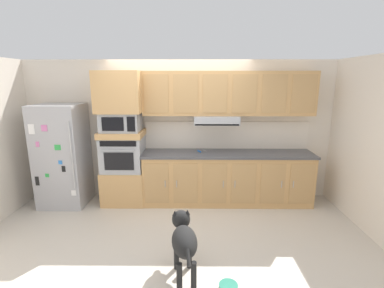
{
  "coord_description": "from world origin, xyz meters",
  "views": [
    {
      "loc": [
        0.28,
        -3.94,
        2.17
      ],
      "look_at": [
        0.23,
        0.46,
        1.14
      ],
      "focal_mm": 26.01,
      "sensor_mm": 36.0,
      "label": 1
    }
  ],
  "objects": [
    {
      "name": "upper_cabinet_with_hood",
      "position": [
        0.84,
        0.87,
        1.9
      ],
      "size": [
        2.92,
        0.48,
        0.88
      ],
      "color": "tan",
      "rests_on": "backsplash_panel"
    },
    {
      "name": "screwdriver",
      "position": [
        0.37,
        0.78,
        0.93
      ],
      "size": [
        0.17,
        0.16,
        0.03
      ],
      "color": "blue",
      "rests_on": "countertop_slab"
    },
    {
      "name": "refrigerator",
      "position": [
        -2.01,
        0.68,
        0.88
      ],
      "size": [
        0.76,
        0.73,
        1.76
      ],
      "color": "#ADADB2",
      "rests_on": "ground"
    },
    {
      "name": "ground_plane",
      "position": [
        0.0,
        0.0,
        0.0
      ],
      "size": [
        9.6,
        9.6,
        0.0
      ],
      "primitive_type": "plane",
      "color": "beige"
    },
    {
      "name": "back_kitchen_wall",
      "position": [
        0.0,
        1.11,
        1.25
      ],
      "size": [
        6.2,
        0.12,
        2.5
      ],
      "primitive_type": "cube",
      "color": "silver",
      "rests_on": "ground"
    },
    {
      "name": "appliance_upper_cabinet",
      "position": [
        -0.98,
        0.75,
        1.96
      ],
      "size": [
        0.74,
        0.62,
        0.68
      ],
      "primitive_type": "cube",
      "color": "tan",
      "rests_on": "microwave"
    },
    {
      "name": "appliance_mid_shelf",
      "position": [
        -0.98,
        0.75,
        1.25
      ],
      "size": [
        0.74,
        0.62,
        0.1
      ],
      "primitive_type": "cube",
      "color": "tan",
      "rests_on": "built_in_oven"
    },
    {
      "name": "side_panel_right",
      "position": [
        2.8,
        0.0,
        1.25
      ],
      "size": [
        0.12,
        7.1,
        2.5
      ],
      "primitive_type": "cube",
      "color": "white",
      "rests_on": "ground"
    },
    {
      "name": "dog",
      "position": [
        0.16,
        -1.18,
        0.45
      ],
      "size": [
        0.35,
        0.92,
        0.66
      ],
      "rotation": [
        0.0,
        0.0,
        1.72
      ],
      "color": "black",
      "rests_on": "ground"
    },
    {
      "name": "dog_food_bowl",
      "position": [
        0.64,
        -1.43,
        0.03
      ],
      "size": [
        0.2,
        0.2,
        0.06
      ],
      "color": "#267F66",
      "rests_on": "ground"
    },
    {
      "name": "oven_base_cabinet",
      "position": [
        -0.98,
        0.75,
        0.3
      ],
      "size": [
        0.74,
        0.62,
        0.6
      ],
      "primitive_type": "cube",
      "color": "tan",
      "rests_on": "ground"
    },
    {
      "name": "lower_cabinet_run",
      "position": [
        0.85,
        0.75,
        0.44
      ],
      "size": [
        2.92,
        0.63,
        0.88
      ],
      "color": "tan",
      "rests_on": "ground"
    },
    {
      "name": "built_in_oven",
      "position": [
        -0.98,
        0.75,
        0.9
      ],
      "size": [
        0.7,
        0.62,
        0.6
      ],
      "color": "#A8AAAF",
      "rests_on": "oven_base_cabinet"
    },
    {
      "name": "backsplash_panel",
      "position": [
        0.85,
        1.04,
        1.17
      ],
      "size": [
        2.96,
        0.02,
        0.5
      ],
      "primitive_type": "cube",
      "color": "white",
      "rests_on": "countertop_slab"
    },
    {
      "name": "countertop_slab",
      "position": [
        0.85,
        0.75,
        0.9
      ],
      "size": [
        2.96,
        0.64,
        0.04
      ],
      "primitive_type": "cube",
      "color": "#4C4C51",
      "rests_on": "lower_cabinet_run"
    },
    {
      "name": "microwave",
      "position": [
        -0.98,
        0.75,
        1.46
      ],
      "size": [
        0.64,
        0.54,
        0.32
      ],
      "color": "#A8AAAF",
      "rests_on": "appliance_mid_shelf"
    }
  ]
}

